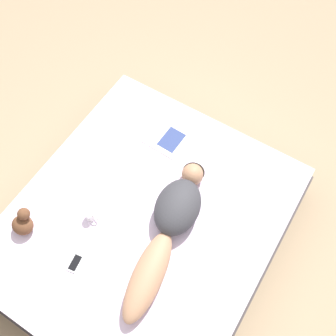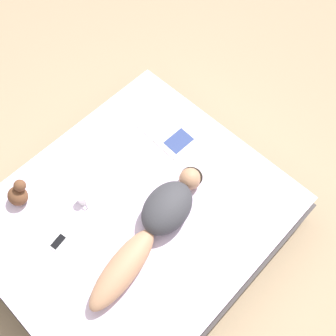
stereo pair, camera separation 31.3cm
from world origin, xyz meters
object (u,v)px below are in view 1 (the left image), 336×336
Objects in this scene: person at (170,226)px; coffee_mug at (90,215)px; cell_phone at (75,263)px; open_magazine at (160,133)px.

person is 11.47× the size of coffee_mug.
open_magazine is at bearing 84.65° from cell_phone.
person is 8.84× the size of cell_phone.
cell_phone is (-0.45, -0.57, -0.10)m from person.
coffee_mug is at bearing -167.35° from person.
person is 2.62× the size of open_magazine.
person is 0.61m from coffee_mug.
cell_phone is (0.11, -0.34, -0.04)m from coffee_mug.
person reaches higher than cell_phone.
open_magazine is (-0.52, 0.69, -0.10)m from person.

